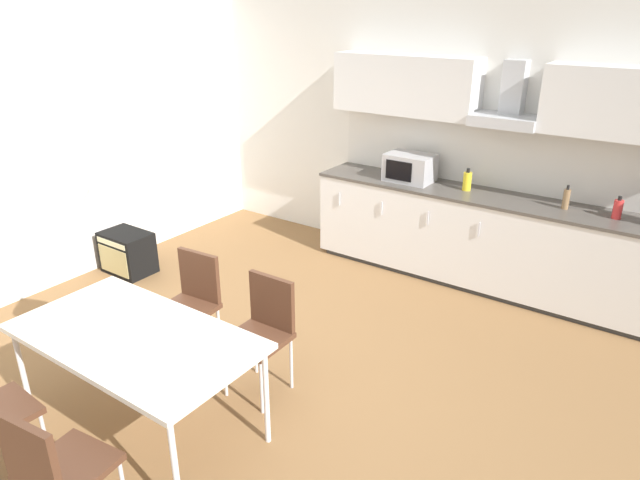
{
  "coord_description": "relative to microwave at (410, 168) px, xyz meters",
  "views": [
    {
      "loc": [
        2.42,
        -2.6,
        2.66
      ],
      "look_at": [
        0.16,
        0.64,
        1.0
      ],
      "focal_mm": 32.0,
      "sensor_mm": 36.0,
      "label": 1
    }
  ],
  "objects": [
    {
      "name": "kitchen_counter",
      "position": [
        0.89,
        0.0,
        -0.61
      ],
      "size": [
        3.65,
        0.61,
        0.94
      ],
      "color": "#333333",
      "rests_on": "ground_plane"
    },
    {
      "name": "bottle_red",
      "position": [
        1.96,
        0.01,
        -0.06
      ],
      "size": [
        0.08,
        0.08,
        0.2
      ],
      "color": "red",
      "rests_on": "kitchen_counter"
    },
    {
      "name": "guitar_amp",
      "position": [
        -2.29,
        -1.87,
        -0.86
      ],
      "size": [
        0.52,
        0.37,
        0.44
      ],
      "color": "black",
      "rests_on": "ground_plane"
    },
    {
      "name": "bottle_brown",
      "position": [
        1.54,
        0.02,
        -0.05
      ],
      "size": [
        0.06,
        0.06,
        0.22
      ],
      "color": "brown",
      "rests_on": "kitchen_counter"
    },
    {
      "name": "chair_far_left",
      "position": [
        -0.57,
        -2.54,
        -0.55
      ],
      "size": [
        0.43,
        0.43,
        0.87
      ],
      "color": "#4C2D1E",
      "rests_on": "ground_plane"
    },
    {
      "name": "ground_plane",
      "position": [
        0.08,
        -2.59,
        -1.09
      ],
      "size": [
        8.17,
        8.66,
        0.02
      ],
      "primitive_type": "cube",
      "color": "brown"
    },
    {
      "name": "dining_table",
      "position": [
        -0.2,
        -3.36,
        -0.38
      ],
      "size": [
        1.61,
        0.87,
        0.74
      ],
      "color": "silver",
      "rests_on": "ground_plane"
    },
    {
      "name": "bottle_yellow",
      "position": [
        0.61,
        0.03,
        -0.05
      ],
      "size": [
        0.08,
        0.08,
        0.22
      ],
      "color": "yellow",
      "rests_on": "kitchen_counter"
    },
    {
      "name": "wall_left",
      "position": [
        -2.69,
        -2.59,
        0.3
      ],
      "size": [
        0.1,
        6.93,
        2.77
      ],
      "primitive_type": "cube",
      "color": "silver",
      "rests_on": "ground_plane"
    },
    {
      "name": "chair_near_right",
      "position": [
        0.17,
        -4.17,
        -0.55
      ],
      "size": [
        0.44,
        0.44,
        0.87
      ],
      "color": "#4C2D1E",
      "rests_on": "ground_plane"
    },
    {
      "name": "chair_far_right",
      "position": [
        0.16,
        -2.54,
        -0.55
      ],
      "size": [
        0.41,
        0.41,
        0.87
      ],
      "color": "#4C2D1E",
      "rests_on": "ground_plane"
    },
    {
      "name": "pendant_lamp",
      "position": [
        -0.2,
        -3.36,
        0.68
      ],
      "size": [
        0.32,
        0.32,
        0.22
      ],
      "primitive_type": "cone",
      "color": "silver"
    },
    {
      "name": "backsplash_tile",
      "position": [
        0.89,
        0.28,
        0.16
      ],
      "size": [
        3.63,
        0.02,
        0.59
      ],
      "primitive_type": "cube",
      "color": "silver",
      "rests_on": "kitchen_counter"
    },
    {
      "name": "wall_back",
      "position": [
        0.08,
        0.34,
        0.3
      ],
      "size": [
        6.53,
        0.1,
        2.77
      ],
      "primitive_type": "cube",
      "color": "silver",
      "rests_on": "ground_plane"
    },
    {
      "name": "microwave",
      "position": [
        0.0,
        0.0,
        0.0
      ],
      "size": [
        0.48,
        0.35,
        0.28
      ],
      "color": "#ADADB2",
      "rests_on": "kitchen_counter"
    },
    {
      "name": "upper_wall_cabinets",
      "position": [
        0.89,
        0.13,
        0.8
      ],
      "size": [
        3.63,
        0.4,
        0.58
      ],
      "color": "silver"
    }
  ]
}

